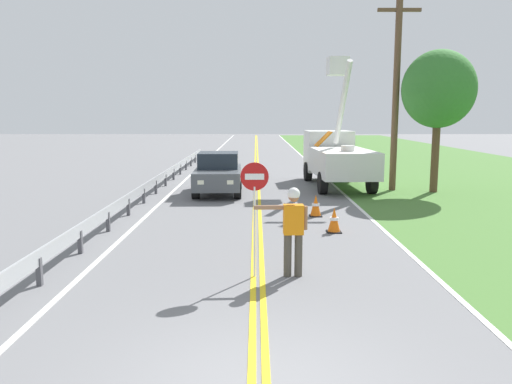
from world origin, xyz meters
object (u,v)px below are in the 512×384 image
Objects in this scene: roadside_tree_verge at (436,90)px; stop_sign_paddle at (252,194)px; oncoming_sedan_nearest at (216,174)px; flagger_worker at (290,226)px; traffic_cone_lead at (332,220)px; utility_pole_near at (393,91)px; utility_bucket_truck at (333,155)px; traffic_cone_mid at (313,206)px.

stop_sign_paddle is at bearing -123.63° from roadside_tree_verge.
flagger_worker is at bearing -78.09° from oncoming_sedan_nearest.
flagger_worker is at bearing -110.27° from traffic_cone_lead.
stop_sign_paddle is 0.56× the size of oncoming_sedan_nearest.
flagger_worker is 2.61× the size of traffic_cone_lead.
utility_pole_near is at bearing 66.40° from flagger_worker.
traffic_cone_lead is 0.12× the size of roadside_tree_verge.
traffic_cone_lead is at bearing -61.90° from oncoming_sedan_nearest.
utility_bucket_truck is 5.20m from roadside_tree_verge.
flagger_worker is 13.36m from utility_pole_near.
stop_sign_paddle reaches higher than oncoming_sedan_nearest.
stop_sign_paddle is at bearing -105.47° from utility_bucket_truck.
oncoming_sedan_nearest is at bearing -172.63° from utility_pole_near.
traffic_cone_mid is at bearing -53.68° from oncoming_sedan_nearest.
utility_bucket_truck is at bearing 77.60° from flagger_worker.
oncoming_sedan_nearest is 5.92m from traffic_cone_mid.
stop_sign_paddle is 6.64m from traffic_cone_mid.
utility_pole_near is 11.62× the size of traffic_cone_mid.
flagger_worker is 0.22× the size of utility_pole_near.
utility_pole_near reaches higher than utility_bucket_truck.
flagger_worker is 6.32m from traffic_cone_mid.
flagger_worker is 4.22m from traffic_cone_lead.
utility_pole_near reaches higher than traffic_cone_mid.
oncoming_sedan_nearest is 0.70× the size of roadside_tree_verge.
utility_pole_near is (5.96, 11.92, 2.54)m from stop_sign_paddle.
oncoming_sedan_nearest is at bearing 97.98° from stop_sign_paddle.
utility_bucket_truck is 3.90m from utility_pole_near.
utility_pole_near is 8.01m from traffic_cone_mid.
utility_bucket_truck reaches higher than traffic_cone_mid.
traffic_cone_lead is (-3.75, -7.98, -3.91)m from utility_pole_near.
traffic_cone_lead is at bearing -83.68° from traffic_cone_mid.
traffic_cone_mid is at bearing 79.06° from flagger_worker.
traffic_cone_mid is (-0.25, 2.26, 0.00)m from traffic_cone_lead.
utility_pole_near is at bearing 7.37° from oncoming_sedan_nearest.
traffic_cone_lead is at bearing -115.18° from utility_pole_near.
traffic_cone_mid is (1.19, 6.16, -0.71)m from flagger_worker.
flagger_worker is at bearing -102.40° from utility_bucket_truck.
stop_sign_paddle reaches higher than flagger_worker.
oncoming_sedan_nearest is 5.92× the size of traffic_cone_lead.
roadside_tree_verge is (9.11, 0.43, 3.44)m from oncoming_sedan_nearest.
oncoming_sedan_nearest is 0.51× the size of utility_pole_near.
traffic_cone_mid is at bearing 72.45° from stop_sign_paddle.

